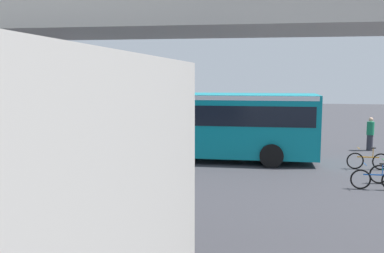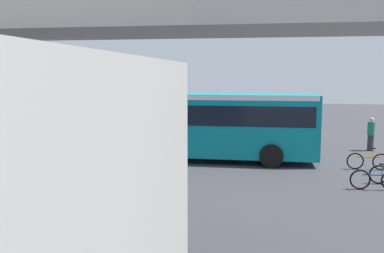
% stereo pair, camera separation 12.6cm
% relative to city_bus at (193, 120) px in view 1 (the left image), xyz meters
% --- Properties ---
extents(ground, '(80.00, 80.00, 0.00)m').
position_rel_city_bus_xyz_m(ground, '(-0.07, -1.12, -1.88)').
color(ground, '#38383D').
extents(city_bus, '(11.54, 2.85, 3.15)m').
position_rel_city_bus_xyz_m(city_bus, '(0.00, 0.00, 0.00)').
color(city_bus, '#0C8493').
rests_on(city_bus, ground).
extents(parked_van, '(4.80, 2.17, 2.05)m').
position_rel_city_bus_xyz_m(parked_van, '(6.50, 3.50, -0.70)').
color(parked_van, '#B7BCC6').
rests_on(parked_van, ground).
extents(bicycle_orange, '(1.77, 0.44, 0.96)m').
position_rel_city_bus_xyz_m(bicycle_orange, '(-7.77, 1.01, -1.51)').
color(bicycle_orange, black).
rests_on(bicycle_orange, ground).
extents(bicycle_blue, '(1.77, 0.44, 0.96)m').
position_rel_city_bus_xyz_m(bicycle_blue, '(-7.25, 4.36, -1.51)').
color(bicycle_blue, black).
rests_on(bicycle_blue, ground).
extents(pedestrian, '(0.38, 0.38, 1.79)m').
position_rel_city_bus_xyz_m(pedestrian, '(-9.00, -3.80, -1.00)').
color(pedestrian, '#2D2D38').
rests_on(pedestrian, ground).
extents(traffic_sign, '(0.08, 0.60, 2.80)m').
position_rel_city_bus_xyz_m(traffic_sign, '(-4.13, -6.04, 0.01)').
color(traffic_sign, slate).
rests_on(traffic_sign, ground).
extents(lane_dash_leftmost, '(2.00, 0.20, 0.01)m').
position_rel_city_bus_xyz_m(lane_dash_leftmost, '(-4.07, -4.17, -1.88)').
color(lane_dash_leftmost, silver).
rests_on(lane_dash_leftmost, ground).
extents(lane_dash_left, '(2.00, 0.20, 0.01)m').
position_rel_city_bus_xyz_m(lane_dash_left, '(-0.07, -4.17, -1.88)').
color(lane_dash_left, silver).
rests_on(lane_dash_left, ground).
extents(lane_dash_centre, '(2.00, 0.20, 0.01)m').
position_rel_city_bus_xyz_m(lane_dash_centre, '(3.93, -4.17, -1.88)').
color(lane_dash_centre, silver).
rests_on(lane_dash_centre, ground).
extents(pedestrian_overpass, '(24.88, 2.60, 6.45)m').
position_rel_city_bus_xyz_m(pedestrian_overpass, '(-0.07, 11.62, 2.82)').
color(pedestrian_overpass, '#B2ADA5').
rests_on(pedestrian_overpass, ground).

